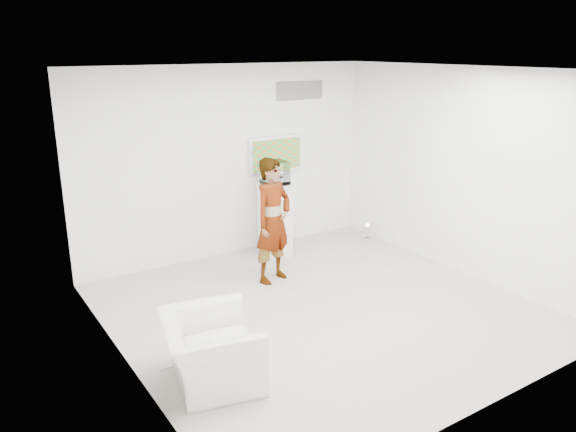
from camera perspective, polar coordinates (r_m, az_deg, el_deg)
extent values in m
cube|color=#ACA89E|center=(7.35, 3.40, -9.36)|extent=(5.00, 5.00, 0.01)
cube|color=#29292B|center=(6.60, 3.87, 14.61)|extent=(5.00, 5.00, 0.01)
cube|color=white|center=(8.90, -6.09, 5.44)|extent=(5.00, 0.01, 3.00)
cube|color=white|center=(5.15, 20.54, -4.18)|extent=(5.00, 0.01, 3.00)
cube|color=white|center=(5.74, -16.81, -1.65)|extent=(0.01, 5.00, 3.00)
cube|color=white|center=(8.52, 17.25, 4.26)|extent=(0.01, 5.00, 3.00)
cube|color=silver|center=(9.26, -1.26, 6.30)|extent=(1.00, 0.08, 0.60)
cube|color=slate|center=(9.43, 1.22, 12.62)|extent=(0.90, 0.02, 0.30)
imported|color=white|center=(7.90, -1.53, -0.48)|extent=(0.75, 0.60, 1.79)
imported|color=white|center=(5.82, -7.85, -13.36)|extent=(1.13, 1.22, 0.68)
cube|color=white|center=(9.06, -1.33, -0.29)|extent=(0.74, 0.74, 1.15)
cylinder|color=silver|center=(9.88, 8.06, -1.62)|extent=(0.19, 0.19, 0.29)
cube|color=white|center=(8.86, -1.37, 4.41)|extent=(0.38, 0.38, 0.37)
cube|color=white|center=(8.88, -1.36, 3.86)|extent=(0.11, 0.14, 0.20)
cube|color=white|center=(7.99, -1.21, 5.04)|extent=(0.06, 0.14, 0.03)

